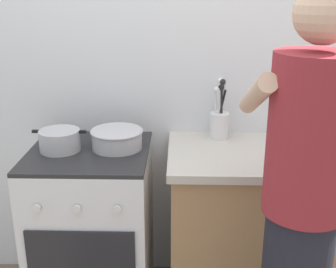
{
  "coord_description": "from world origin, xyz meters",
  "views": [
    {
      "loc": [
        0.1,
        -1.88,
        1.68
      ],
      "look_at": [
        0.05,
        0.12,
        1.0
      ],
      "focal_mm": 46.52,
      "sensor_mm": 36.0,
      "label": 1
    }
  ],
  "objects_px": {
    "mixing_bowl": "(117,138)",
    "person": "(301,220)",
    "stove_range": "(93,229)",
    "utensil_crock": "(219,121)",
    "spice_bottle": "(285,150)",
    "pot": "(60,140)",
    "oil_bottle": "(316,140)"
  },
  "relations": [
    {
      "from": "pot",
      "to": "person",
      "type": "bearing_deg",
      "value": -29.24
    },
    {
      "from": "stove_range",
      "to": "pot",
      "type": "distance_m",
      "value": 0.52
    },
    {
      "from": "mixing_bowl",
      "to": "utensil_crock",
      "type": "height_order",
      "value": "utensil_crock"
    },
    {
      "from": "pot",
      "to": "person",
      "type": "xyz_separation_m",
      "value": [
        1.05,
        -0.59,
        -0.09
      ]
    },
    {
      "from": "pot",
      "to": "spice_bottle",
      "type": "height_order",
      "value": "pot"
    },
    {
      "from": "stove_range",
      "to": "utensil_crock",
      "type": "relative_size",
      "value": 2.74
    },
    {
      "from": "mixing_bowl",
      "to": "person",
      "type": "distance_m",
      "value": 1.0
    },
    {
      "from": "person",
      "to": "utensil_crock",
      "type": "bearing_deg",
      "value": 106.71
    },
    {
      "from": "stove_range",
      "to": "utensil_crock",
      "type": "xyz_separation_m",
      "value": [
        0.67,
        0.21,
        0.54
      ]
    },
    {
      "from": "stove_range",
      "to": "spice_bottle",
      "type": "height_order",
      "value": "spice_bottle"
    },
    {
      "from": "oil_bottle",
      "to": "stove_range",
      "type": "bearing_deg",
      "value": 175.67
    },
    {
      "from": "stove_range",
      "to": "mixing_bowl",
      "type": "xyz_separation_m",
      "value": [
        0.14,
        0.04,
        0.5
      ]
    },
    {
      "from": "stove_range",
      "to": "spice_bottle",
      "type": "xyz_separation_m",
      "value": [
        0.96,
        -0.08,
        0.49
      ]
    },
    {
      "from": "mixing_bowl",
      "to": "person",
      "type": "relative_size",
      "value": 0.16
    },
    {
      "from": "spice_bottle",
      "to": "person",
      "type": "bearing_deg",
      "value": -95.6
    },
    {
      "from": "pot",
      "to": "spice_bottle",
      "type": "bearing_deg",
      "value": -4.15
    },
    {
      "from": "mixing_bowl",
      "to": "oil_bottle",
      "type": "distance_m",
      "value": 0.96
    },
    {
      "from": "spice_bottle",
      "to": "mixing_bowl",
      "type": "bearing_deg",
      "value": 171.77
    },
    {
      "from": "oil_bottle",
      "to": "person",
      "type": "bearing_deg",
      "value": -110.32
    },
    {
      "from": "oil_bottle",
      "to": "person",
      "type": "height_order",
      "value": "person"
    },
    {
      "from": "stove_range",
      "to": "oil_bottle",
      "type": "distance_m",
      "value": 1.23
    },
    {
      "from": "pot",
      "to": "stove_range",
      "type": "bearing_deg",
      "value": 0.4
    },
    {
      "from": "mixing_bowl",
      "to": "spice_bottle",
      "type": "relative_size",
      "value": 2.97
    },
    {
      "from": "spice_bottle",
      "to": "stove_range",
      "type": "bearing_deg",
      "value": 175.19
    },
    {
      "from": "stove_range",
      "to": "utensil_crock",
      "type": "height_order",
      "value": "utensil_crock"
    },
    {
      "from": "stove_range",
      "to": "utensil_crock",
      "type": "distance_m",
      "value": 0.89
    },
    {
      "from": "spice_bottle",
      "to": "oil_bottle",
      "type": "distance_m",
      "value": 0.15
    },
    {
      "from": "person",
      "to": "oil_bottle",
      "type": "bearing_deg",
      "value": 69.68
    },
    {
      "from": "mixing_bowl",
      "to": "oil_bottle",
      "type": "height_order",
      "value": "oil_bottle"
    },
    {
      "from": "mixing_bowl",
      "to": "utensil_crock",
      "type": "relative_size",
      "value": 0.81
    },
    {
      "from": "spice_bottle",
      "to": "oil_bottle",
      "type": "height_order",
      "value": "oil_bottle"
    },
    {
      "from": "utensil_crock",
      "to": "spice_bottle",
      "type": "height_order",
      "value": "utensil_crock"
    }
  ]
}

